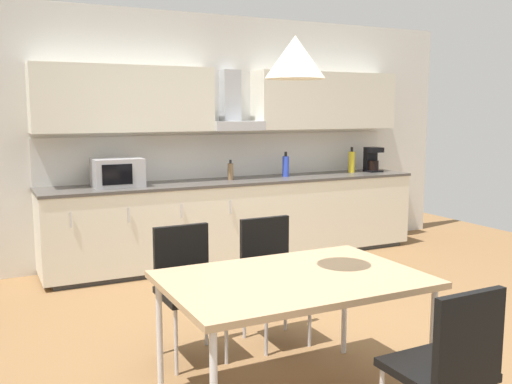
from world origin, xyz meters
The scene contains 15 objects.
ground_plane centered at (0.00, 0.00, -0.01)m, with size 9.28×7.41×0.02m, color brown.
wall_back centered at (0.00, 2.52, 1.34)m, with size 7.42×0.10×2.67m, color silver.
kitchen_counter centered at (0.77, 2.14, 0.45)m, with size 4.21×0.68×0.89m.
backsplash_tile centered at (0.77, 2.46, 1.13)m, with size 4.19×0.02×0.48m, color silver.
upper_wall_cabinets centered at (0.77, 2.30, 1.74)m, with size 4.19×0.40×0.66m.
microwave centered at (-0.56, 2.14, 1.03)m, with size 0.48×0.35×0.28m.
coffee_maker centered at (2.57, 2.17, 1.04)m, with size 0.18×0.19×0.30m.
bottle_blue centered at (1.36, 2.18, 1.01)m, with size 0.08×0.08×0.28m.
bottle_yellow centered at (2.28, 2.20, 1.02)m, with size 0.08×0.08×0.31m.
bottle_brown centered at (0.67, 2.18, 0.98)m, with size 0.06×0.06×0.22m.
dining_table centered at (-0.28, -0.83, 0.69)m, with size 1.40×0.94×0.73m.
chair_near_right centered at (0.03, -1.69, 0.53)m, with size 0.41×0.41×0.87m.
chair_far_left centered at (-0.60, 0.02, 0.53)m, with size 0.41×0.41×0.87m.
chair_far_right centered at (0.03, 0.02, 0.53)m, with size 0.40×0.40×0.87m.
pendant_lamp centered at (-0.28, -0.83, 1.90)m, with size 0.32×0.32×0.22m, color silver.
Camera 1 is at (-1.81, -3.46, 1.63)m, focal length 40.00 mm.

